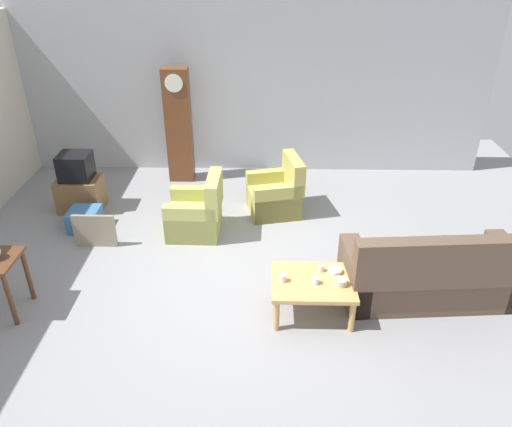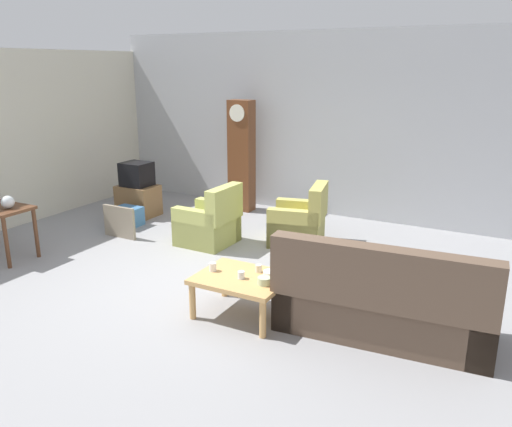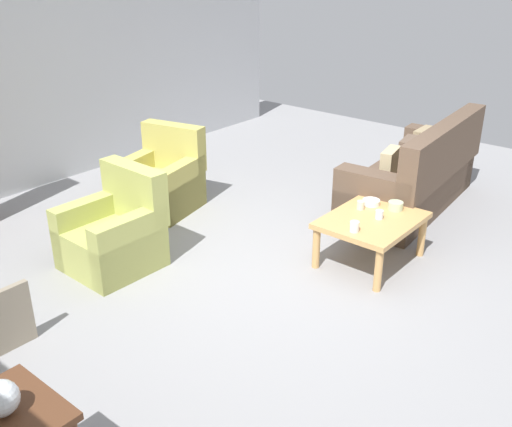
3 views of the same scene
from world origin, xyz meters
name	(u,v)px [view 2 (image 2 of 3)]	position (x,y,z in m)	size (l,w,h in m)	color
ground_plane	(212,280)	(0.00, 0.00, 0.00)	(10.40, 10.40, 0.00)	gray
garage_door_wall	(321,125)	(0.00, 3.60, 1.60)	(8.40, 0.16, 3.20)	#ADAFB5
pegboard_wall_left	(6,140)	(-4.20, 0.40, 1.44)	(0.12, 6.40, 2.88)	beige
couch_floral	(383,303)	(2.25, -0.36, 0.36)	(2.16, 1.04, 1.04)	brown
armchair_olive_near	(210,224)	(-0.78, 1.15, 0.31)	(0.80, 0.77, 0.92)	tan
armchair_olive_far	(300,224)	(0.41, 1.82, 0.31)	(0.94, 0.92, 0.92)	tan
coffee_table_wood	(242,282)	(0.80, -0.64, 0.39)	(0.96, 0.76, 0.45)	tan
grandfather_clock	(242,156)	(-1.31, 3.04, 1.02)	(0.44, 0.30, 2.02)	brown
tv_stand_cabinet	(138,200)	(-2.77, 1.84, 0.27)	(0.68, 0.52, 0.55)	brown
tv_crt	(137,174)	(-2.77, 1.84, 0.76)	(0.48, 0.44, 0.42)	black
framed_picture_leaning	(119,222)	(-2.20, 0.73, 0.25)	(0.60, 0.05, 0.50)	gray
storage_box_blue	(126,217)	(-2.52, 1.22, 0.16)	(0.44, 0.46, 0.31)	teal
glass_dome_cloche	(8,202)	(-2.82, -0.71, 0.83)	(0.18, 0.18, 0.18)	silver
cup_white_porcelain	(213,267)	(0.44, -0.66, 0.50)	(0.08, 0.08, 0.09)	white
cup_blue_rimmed	(241,275)	(0.82, -0.69, 0.49)	(0.07, 0.07, 0.08)	silver
cup_cream_tall	(259,268)	(0.90, -0.45, 0.50)	(0.07, 0.07, 0.08)	beige
bowl_white_stacked	(271,273)	(1.07, -0.47, 0.48)	(0.17, 0.17, 0.05)	white
bowl_shallow_green	(264,281)	(1.11, -0.71, 0.49)	(0.14, 0.14, 0.08)	#B2C69E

